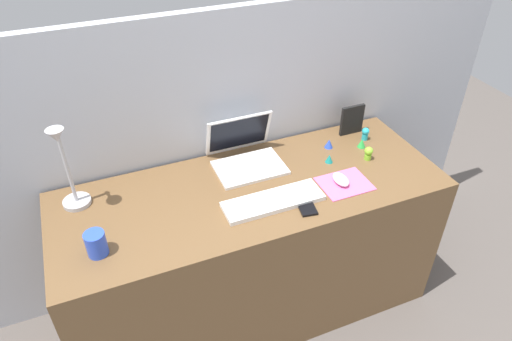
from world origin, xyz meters
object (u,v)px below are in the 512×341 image
object	(u,v)px
toy_figurine_cyan	(365,133)
toy_figurine_green	(362,143)
laptop	(245,152)
toy_figurine_blue	(329,143)
cell_phone	(305,205)
toy_figurine_teal	(329,158)
coffee_mug	(96,244)
desk_lamp	(67,170)
toy_figurine_lime	(369,153)
mouse	(341,179)
picture_frame	(352,120)
keyboard	(273,201)

from	to	relation	value
toy_figurine_cyan	toy_figurine_green	world-z (taller)	toy_figurine_cyan
laptop	toy_figurine_cyan	world-z (taller)	laptop
toy_figurine_blue	toy_figurine_green	bearing A→B (deg)	-21.01
cell_phone	toy_figurine_teal	xyz separation A→B (m)	(0.24, 0.23, 0.01)
coffee_mug	toy_figurine_cyan	bearing A→B (deg)	12.17
desk_lamp	toy_figurine_lime	xyz separation A→B (m)	(1.25, -0.16, -0.15)
mouse	laptop	bearing A→B (deg)	136.25
laptop	toy_figurine_green	size ratio (longest dim) A/B	7.08
toy_figurine_blue	laptop	bearing A→B (deg)	174.20
desk_lamp	toy_figurine_cyan	bearing A→B (deg)	-0.38
toy_figurine_lime	toy_figurine_green	bearing A→B (deg)	73.31
toy_figurine_blue	toy_figurine_lime	distance (m)	0.19
picture_frame	coffee_mug	distance (m)	1.30
desk_lamp	cell_phone	bearing A→B (deg)	-21.94
laptop	toy_figurine_cyan	bearing A→B (deg)	-4.47
picture_frame	coffee_mug	bearing A→B (deg)	-164.25
picture_frame	keyboard	bearing A→B (deg)	-149.15
laptop	picture_frame	xyz separation A→B (m)	(0.57, 0.03, 0.02)
toy_figurine_green	mouse	bearing A→B (deg)	-138.99
toy_figurine_teal	coffee_mug	bearing A→B (deg)	-170.25
coffee_mug	toy_figurine_teal	distance (m)	1.05
laptop	cell_phone	distance (m)	0.40
desk_lamp	toy_figurine_green	xyz separation A→B (m)	(1.28, -0.06, -0.16)
keyboard	cell_phone	bearing A→B (deg)	-30.30
coffee_mug	laptop	bearing A→B (deg)	25.39
desk_lamp	coffee_mug	world-z (taller)	desk_lamp
laptop	toy_figurine_cyan	xyz separation A→B (m)	(0.60, -0.05, -0.02)
desk_lamp	coffee_mug	bearing A→B (deg)	-81.38
picture_frame	toy_figurine_cyan	world-z (taller)	picture_frame
toy_figurine_cyan	coffee_mug	bearing A→B (deg)	-167.83
mouse	toy_figurine_blue	xyz separation A→B (m)	(0.09, 0.26, 0.00)
desk_lamp	toy_figurine_cyan	world-z (taller)	desk_lamp
toy_figurine_cyan	toy_figurine_lime	size ratio (longest dim) A/B	1.01
toy_figurine_cyan	cell_phone	bearing A→B (deg)	-146.15
toy_figurine_lime	toy_figurine_teal	bearing A→B (deg)	164.75
picture_frame	toy_figurine_teal	xyz separation A→B (m)	(-0.22, -0.18, -0.06)
toy_figurine_cyan	toy_figurine_lime	xyz separation A→B (m)	(-0.08, -0.15, -0.00)
toy_figurine_cyan	picture_frame	bearing A→B (deg)	113.29
laptop	mouse	distance (m)	0.44
toy_figurine_blue	toy_figurine_cyan	bearing A→B (deg)	-1.67
mouse	picture_frame	distance (m)	0.42
toy_figurine_cyan	toy_figurine_teal	size ratio (longest dim) A/B	1.64
toy_figurine_lime	toy_figurine_green	size ratio (longest dim) A/B	1.49
mouse	coffee_mug	world-z (taller)	coffee_mug
picture_frame	toy_figurine_green	size ratio (longest dim) A/B	3.54
picture_frame	toy_figurine_teal	distance (m)	0.29
toy_figurine_teal	cell_phone	bearing A→B (deg)	-136.01
desk_lamp	toy_figurine_lime	distance (m)	1.27
toy_figurine_cyan	toy_figurine_lime	world-z (taller)	same
laptop	keyboard	xyz separation A→B (m)	(0.00, -0.31, -0.04)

